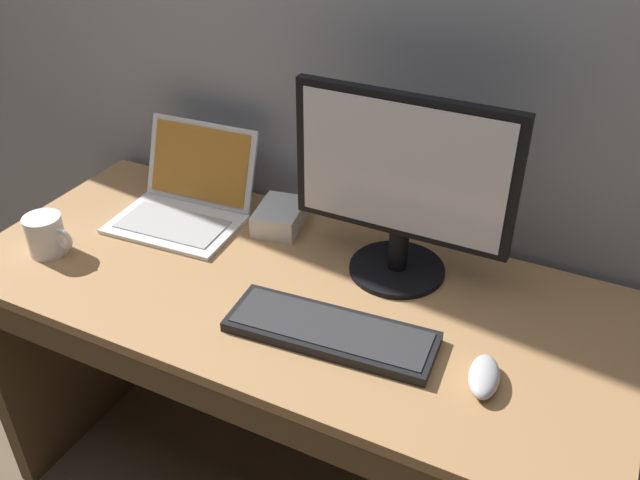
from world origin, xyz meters
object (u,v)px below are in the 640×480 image
object	(u,v)px
external_monitor	(402,185)
wired_keyboard	(331,331)
external_drive_box	(280,217)
laptop_white	(186,197)
coffee_mug	(46,235)
computer_mouse	(484,376)

from	to	relation	value
external_monitor	wired_keyboard	size ratio (longest dim) A/B	1.11
external_monitor	external_drive_box	distance (m)	0.39
laptop_white	coffee_mug	size ratio (longest dim) A/B	2.59
laptop_white	external_drive_box	bearing A→B (deg)	12.89
laptop_white	external_monitor	size ratio (longest dim) A/B	0.69
external_monitor	external_drive_box	xyz separation A→B (m)	(-0.33, 0.06, -0.20)
external_monitor	coffee_mug	world-z (taller)	external_monitor
external_drive_box	coffee_mug	bearing A→B (deg)	-141.57
external_drive_box	coffee_mug	xyz separation A→B (m)	(-0.43, -0.34, 0.02)
external_monitor	computer_mouse	bearing A→B (deg)	-42.93
external_drive_box	external_monitor	bearing A→B (deg)	-10.42
laptop_white	external_drive_box	xyz separation A→B (m)	(0.24, 0.06, -0.02)
external_monitor	wired_keyboard	xyz separation A→B (m)	(-0.04, -0.26, -0.22)
laptop_white	external_drive_box	size ratio (longest dim) A/B	2.23
computer_mouse	external_drive_box	bearing A→B (deg)	143.16
wired_keyboard	external_drive_box	size ratio (longest dim) A/B	2.94
external_drive_box	coffee_mug	world-z (taller)	coffee_mug
computer_mouse	external_drive_box	xyz separation A→B (m)	(-0.60, 0.31, 0.01)
laptop_white	wired_keyboard	size ratio (longest dim) A/B	0.76
wired_keyboard	external_drive_box	xyz separation A→B (m)	(-0.29, 0.32, 0.02)
computer_mouse	coffee_mug	distance (m)	1.04
external_monitor	coffee_mug	size ratio (longest dim) A/B	3.77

